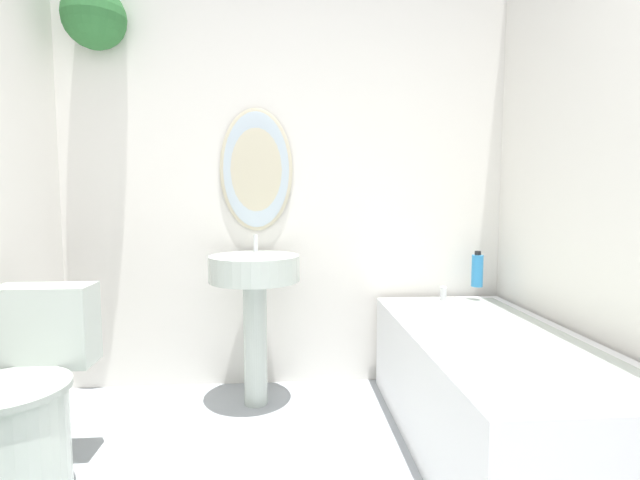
{
  "coord_description": "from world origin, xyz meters",
  "views": [
    {
      "loc": [
        -0.01,
        -0.37,
        1.11
      ],
      "look_at": [
        0.12,
        1.45,
        0.94
      ],
      "focal_mm": 26.0,
      "sensor_mm": 36.0,
      "label": 1
    }
  ],
  "objects_px": {
    "shampoo_bottle": "(477,270)",
    "bathtub": "(493,389)",
    "toilet": "(20,412)",
    "pedestal_sink": "(255,287)"
  },
  "relations": [
    {
      "from": "bathtub",
      "to": "shampoo_bottle",
      "type": "bearing_deg",
      "value": 73.47
    },
    {
      "from": "bathtub",
      "to": "pedestal_sink",
      "type": "bearing_deg",
      "value": 153.42
    },
    {
      "from": "toilet",
      "to": "shampoo_bottle",
      "type": "bearing_deg",
      "value": 21.47
    },
    {
      "from": "toilet",
      "to": "shampoo_bottle",
      "type": "height_order",
      "value": "shampoo_bottle"
    },
    {
      "from": "pedestal_sink",
      "to": "shampoo_bottle",
      "type": "relative_size",
      "value": 4.39
    },
    {
      "from": "pedestal_sink",
      "to": "bathtub",
      "type": "xyz_separation_m",
      "value": [
        1.07,
        -0.53,
        -0.36
      ]
    },
    {
      "from": "toilet",
      "to": "pedestal_sink",
      "type": "height_order",
      "value": "pedestal_sink"
    },
    {
      "from": "toilet",
      "to": "bathtub",
      "type": "height_order",
      "value": "toilet"
    },
    {
      "from": "shampoo_bottle",
      "to": "bathtub",
      "type": "bearing_deg",
      "value": -106.53
    },
    {
      "from": "toilet",
      "to": "pedestal_sink",
      "type": "distance_m",
      "value": 1.13
    }
  ]
}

